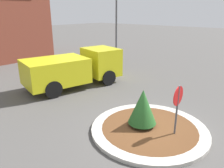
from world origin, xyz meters
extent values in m
plane|color=#514F4C|center=(0.00, 0.00, 0.00)|extent=(120.00, 120.00, 0.00)
cylinder|color=#BCB7AD|center=(0.00, 0.00, 0.07)|extent=(4.52, 4.52, 0.14)
cylinder|color=brown|center=(0.00, 0.00, 0.07)|extent=(3.70, 3.70, 0.14)
cylinder|color=#4C4C51|center=(0.23, -0.95, 1.01)|extent=(0.07, 0.07, 2.01)
cylinder|color=#B71414|center=(0.23, -0.95, 1.63)|extent=(0.72, 0.03, 0.72)
cylinder|color=brown|center=(-0.04, 0.31, 0.20)|extent=(0.08, 0.08, 0.12)
cone|color=#235623|center=(-0.04, 0.31, 0.95)|extent=(1.11, 1.11, 1.37)
cube|color=gold|center=(3.52, 5.90, 1.30)|extent=(2.33, 2.61, 1.74)
cube|color=gold|center=(0.45, 6.61, 1.15)|extent=(3.94, 3.10, 1.43)
cube|color=black|center=(4.15, 5.75, 1.61)|extent=(0.49, 1.97, 0.61)
cylinder|color=black|center=(3.59, 7.00, 0.48)|extent=(1.00, 0.47, 0.96)
cylinder|color=black|center=(3.10, 4.88, 0.48)|extent=(1.00, 0.47, 0.96)
cylinder|color=black|center=(0.07, 7.82, 0.48)|extent=(1.00, 0.47, 0.96)
cylinder|color=black|center=(-0.42, 5.70, 0.48)|extent=(1.00, 0.47, 0.96)
cylinder|color=#4C4C51|center=(9.49, 9.56, 3.26)|extent=(0.16, 0.16, 6.51)
camera|label=1|loc=(-6.67, -3.83, 4.45)|focal=35.00mm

